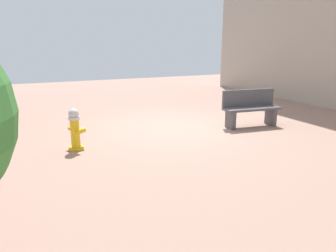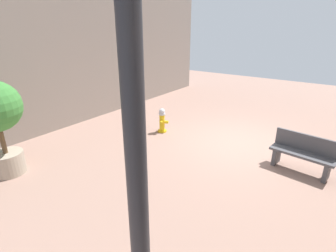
% 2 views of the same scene
% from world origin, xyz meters
% --- Properties ---
extents(ground_plane, '(23.40, 23.40, 0.00)m').
position_xyz_m(ground_plane, '(0.00, 0.00, 0.00)').
color(ground_plane, '#9E7A6B').
extents(fire_hydrant, '(0.38, 0.40, 0.85)m').
position_xyz_m(fire_hydrant, '(2.58, 0.67, 0.43)').
color(fire_hydrant, gold).
rests_on(fire_hydrant, ground_plane).
extents(bench_near, '(1.55, 0.63, 0.95)m').
position_xyz_m(bench_near, '(-1.87, 0.68, 0.49)').
color(bench_near, '#4C4C51').
rests_on(bench_near, ground_plane).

